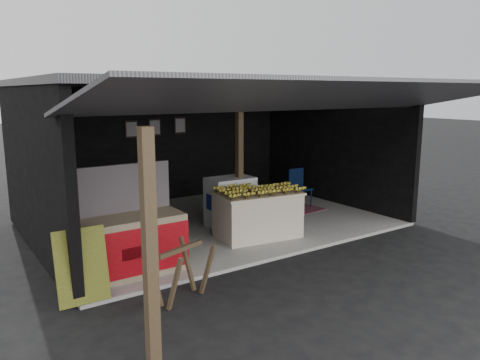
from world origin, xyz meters
TOP-DOWN VIEW (x-y plane):
  - ground at (0.00, 0.00)m, footprint 80.00×80.00m
  - concrete_slab at (0.00, 2.50)m, footprint 7.00×5.00m
  - shophouse at (0.00, 2.82)m, footprint 7.40×7.29m
  - banana_table at (0.17, 1.10)m, footprint 1.69×1.18m
  - banana_pile at (0.17, 1.10)m, footprint 1.56×1.07m
  - white_crate at (0.11, 1.95)m, footprint 0.94×0.65m
  - neighbor_stall at (-2.52, 0.69)m, footprint 1.61×0.73m
  - green_signboard at (-3.42, 0.09)m, footprint 0.67×0.21m
  - sawhorse at (-2.27, -0.49)m, footprint 0.86×0.85m
  - water_barrel at (1.15, 1.48)m, footprint 0.36×0.36m
  - plastic_chair at (2.41, 2.47)m, footprint 0.45×0.45m
  - magenta_rug at (1.98, 2.27)m, footprint 1.61×1.17m
  - picture_frames at (-0.17, 4.89)m, footprint 1.62×0.04m

SIDE VIEW (x-z plane):
  - ground at x=0.00m, z-range 0.00..0.00m
  - concrete_slab at x=0.00m, z-range 0.00..0.06m
  - magenta_rug at x=1.98m, z-range 0.06..0.07m
  - water_barrel at x=1.15m, z-range 0.06..0.58m
  - sawhorse at x=-2.27m, z-range 0.10..0.87m
  - banana_table at x=0.17m, z-range 0.06..0.93m
  - neighbor_stall at x=-2.52m, z-range -0.27..1.38m
  - green_signboard at x=-3.42m, z-range 0.06..1.06m
  - white_crate at x=0.11m, z-range 0.06..1.09m
  - plastic_chair at x=2.41m, z-range 0.14..1.06m
  - banana_pile at x=0.17m, z-range 0.93..1.10m
  - picture_frames at x=-0.17m, z-range 1.70..2.16m
  - shophouse at x=0.00m, z-range 0.59..3.61m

